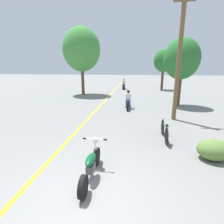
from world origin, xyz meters
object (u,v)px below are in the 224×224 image
utility_pole (179,57)px  motorcycle_foreground (91,164)px  motorcycle_rider_far (124,85)px  roadside_tree_left (81,50)px  roadside_tree_right_near (182,59)px  motorcycle_rider_lead (128,101)px  bicycle_parked (164,131)px  roadside_tree_right_far (164,61)px

utility_pole → motorcycle_foreground: bearing=-119.5°
motorcycle_rider_far → roadside_tree_left: bearing=-128.4°
roadside_tree_right_near → motorcycle_rider_lead: roadside_tree_right_near is taller
utility_pole → bicycle_parked: size_ratio=3.87×
motorcycle_rider_lead → roadside_tree_right_near: bearing=21.0°
roadside_tree_right_near → utility_pole: bearing=-105.2°
motorcycle_foreground → motorcycle_rider_far: bearing=91.3°
motorcycle_rider_far → bicycle_parked: motorcycle_rider_far is taller
roadside_tree_right_near → roadside_tree_right_far: roadside_tree_right_far is taller
roadside_tree_left → motorcycle_rider_lead: size_ratio=3.28×
roadside_tree_left → roadside_tree_right_far: bearing=30.3°
roadside_tree_left → motorcycle_rider_lead: (5.25, -5.92, -4.22)m
motorcycle_foreground → roadside_tree_right_near: bearing=65.8°
utility_pole → roadside_tree_right_far: (1.15, 13.77, 0.17)m
utility_pole → bicycle_parked: utility_pole is taller
roadside_tree_right_far → bicycle_parked: size_ratio=2.91×
roadside_tree_right_far → motorcycle_rider_lead: 12.41m
bicycle_parked → roadside_tree_right_near: bearing=73.5°
roadside_tree_right_near → roadside_tree_left: bearing=154.2°
utility_pole → motorcycle_rider_lead: utility_pole is taller
roadside_tree_right_far → motorcycle_rider_far: size_ratio=2.36×
roadside_tree_left → motorcycle_foreground: roadside_tree_left is taller
motorcycle_rider_far → utility_pole: bearing=-73.9°
roadside_tree_right_far → motorcycle_foreground: bearing=-103.1°
roadside_tree_right_far → motorcycle_rider_far: (-5.08, -0.16, -3.17)m
roadside_tree_right_far → motorcycle_rider_far: 5.99m
utility_pole → motorcycle_foreground: 7.70m
roadside_tree_right_near → motorcycle_rider_far: roadside_tree_right_near is taller
roadside_tree_right_far → roadside_tree_left: (-9.22, -5.39, 1.03)m
utility_pole → motorcycle_rider_lead: 4.81m
roadside_tree_right_near → roadside_tree_right_far: (0.08, 9.81, 0.14)m
roadside_tree_right_far → bicycle_parked: roadside_tree_right_far is taller
roadside_tree_left → motorcycle_rider_far: (4.14, 5.23, -4.20)m
roadside_tree_left → motorcycle_foreground: (4.60, -14.50, -4.33)m
utility_pole → roadside_tree_right_far: size_ratio=1.33×
utility_pole → roadside_tree_left: size_ratio=0.98×
bicycle_parked → roadside_tree_right_far: bearing=82.7°
roadside_tree_right_near → roadside_tree_left: size_ratio=0.73×
bicycle_parked → utility_pole: bearing=71.8°
utility_pole → roadside_tree_right_far: 13.82m
roadside_tree_right_far → roadside_tree_left: size_ratio=0.74×
roadside_tree_left → bicycle_parked: bearing=-58.2°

